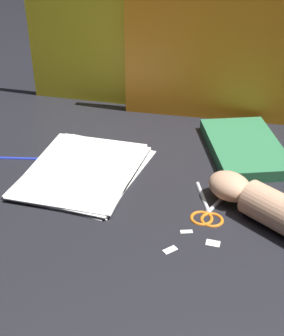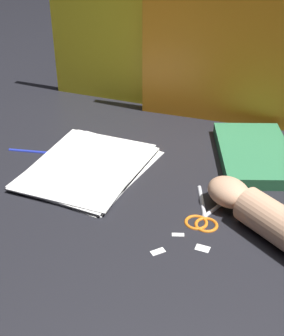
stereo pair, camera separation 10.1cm
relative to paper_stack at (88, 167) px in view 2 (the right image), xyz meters
name	(u,v)px [view 2 (the right image)]	position (x,y,z in m)	size (l,w,h in m)	color
ground_plane	(134,186)	(0.13, -0.02, -0.01)	(6.00, 6.00, 0.00)	black
backdrop_panel_left	(133,38)	(-0.08, 0.40, 0.19)	(0.52, 0.07, 0.40)	yellow
backdrop_panel_center	(262,60)	(0.30, 0.40, 0.18)	(0.65, 0.11, 0.38)	orange
paper_stack	(88,167)	(0.00, 0.00, 0.00)	(0.27, 0.33, 0.01)	white
book_closed	(254,154)	(0.34, 0.22, 0.01)	(0.27, 0.32, 0.03)	#2D7247
scissors	(205,215)	(0.31, -0.05, 0.00)	(0.09, 0.16, 0.01)	silver
hand_forearm	(277,223)	(0.45, -0.06, 0.03)	(0.33, 0.23, 0.07)	tan
paper_scrap_near	(178,235)	(0.28, -0.13, -0.01)	(0.03, 0.02, 0.00)	white
paper_scrap_mid	(203,248)	(0.34, -0.15, -0.01)	(0.03, 0.02, 0.00)	white
paper_scrap_far	(158,251)	(0.27, -0.19, -0.01)	(0.03, 0.03, 0.00)	white
pen	(39,151)	(-0.15, 0.01, 0.00)	(0.15, 0.05, 0.01)	#2333B2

